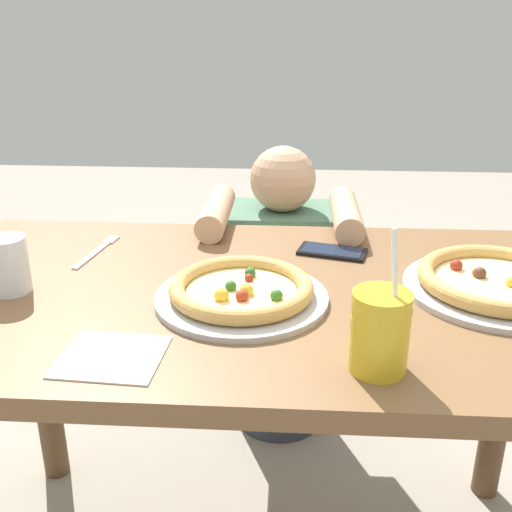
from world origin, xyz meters
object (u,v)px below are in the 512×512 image
Objects in this scene: drink_cup_colored at (380,331)px; fork at (98,250)px; water_cup_clear at (8,264)px; diner_seated at (281,305)px; pizza_far at (498,282)px; pizza_near at (241,291)px; cell_phone at (332,252)px.

fork is (-0.57, 0.45, -0.06)m from drink_cup_colored.
water_cup_clear is 0.55× the size of fork.
drink_cup_colored is 0.97m from diner_seated.
pizza_far is 3.24× the size of water_cup_clear.
diner_seated is at bearing 84.51° from pizza_near.
pizza_far is at bearing 3.44° from water_cup_clear.
drink_cup_colored reaches higher than fork.
pizza_far is 1.77× the size of fork.
water_cup_clear is at bearing 160.92° from drink_cup_colored.
water_cup_clear is at bearing 178.22° from pizza_near.
diner_seated is at bearing 51.21° from water_cup_clear.
water_cup_clear is at bearing -114.87° from fork.
drink_cup_colored reaches higher than pizza_near.
cell_phone is at bearing 95.12° from drink_cup_colored.
water_cup_clear is at bearing -128.79° from diner_seated.
pizza_near is 0.32m from drink_cup_colored.
drink_cup_colored is (-0.27, -0.29, 0.04)m from pizza_far.
cell_phone is at bearing 53.99° from pizza_near.
pizza_near is 2.95× the size of water_cup_clear.
diner_seated reaches higher than pizza_near.
water_cup_clear reaches higher than pizza_far.
pizza_far is 0.94m from water_cup_clear.
pizza_far is 0.36m from cell_phone.
drink_cup_colored reaches higher than diner_seated.
drink_cup_colored is at bearing -79.36° from diner_seated.
cell_phone is 0.53m from diner_seated.
cell_phone is (-0.04, 0.47, -0.06)m from drink_cup_colored.
drink_cup_colored is at bearing -44.17° from pizza_near.
drink_cup_colored is 0.73m from fork.
water_cup_clear is (-0.45, 0.01, 0.04)m from pizza_near.
cell_phone is 0.18× the size of diner_seated.
water_cup_clear reaches higher than cell_phone.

